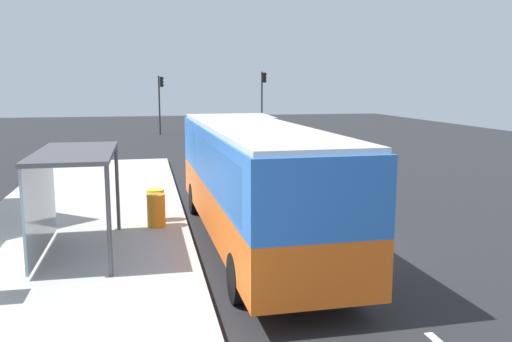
# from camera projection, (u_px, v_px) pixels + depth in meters

# --- Properties ---
(ground_plane) EXTENTS (56.00, 92.00, 0.04)m
(ground_plane) POSITION_uv_depth(u_px,v_px,m) (235.00, 168.00, 27.56)
(ground_plane) COLOR #262628
(sidewalk_platform) EXTENTS (6.20, 30.00, 0.18)m
(sidewalk_platform) POSITION_uv_depth(u_px,v_px,m) (75.00, 239.00, 14.67)
(sidewalk_platform) COLOR beige
(sidewalk_platform) RESTS_ON ground
(lane_stripe_seg_1) EXTENTS (0.16, 2.20, 0.01)m
(lane_stripe_seg_1) POSITION_uv_depth(u_px,v_px,m) (346.00, 261.00, 13.11)
(lane_stripe_seg_1) COLOR silver
(lane_stripe_seg_1) RESTS_ON ground
(lane_stripe_seg_2) EXTENTS (0.16, 2.20, 0.01)m
(lane_stripe_seg_2) POSITION_uv_depth(u_px,v_px,m) (292.00, 213.00, 17.94)
(lane_stripe_seg_2) COLOR silver
(lane_stripe_seg_2) RESTS_ON ground
(lane_stripe_seg_3) EXTENTS (0.16, 2.20, 0.01)m
(lane_stripe_seg_3) POSITION_uv_depth(u_px,v_px,m) (260.00, 186.00, 22.78)
(lane_stripe_seg_3) COLOR silver
(lane_stripe_seg_3) RESTS_ON ground
(lane_stripe_seg_4) EXTENTS (0.16, 2.20, 0.01)m
(lane_stripe_seg_4) POSITION_uv_depth(u_px,v_px,m) (240.00, 168.00, 27.61)
(lane_stripe_seg_4) COLOR silver
(lane_stripe_seg_4) RESTS_ON ground
(lane_stripe_seg_5) EXTENTS (0.16, 2.20, 0.01)m
(lane_stripe_seg_5) POSITION_uv_depth(u_px,v_px,m) (225.00, 155.00, 32.44)
(lane_stripe_seg_5) COLOR silver
(lane_stripe_seg_5) RESTS_ON ground
(lane_stripe_seg_6) EXTENTS (0.16, 2.20, 0.01)m
(lane_stripe_seg_6) POSITION_uv_depth(u_px,v_px,m) (215.00, 146.00, 37.28)
(lane_stripe_seg_6) COLOR silver
(lane_stripe_seg_6) RESTS_ON ground
(lane_stripe_seg_7) EXTENTS (0.16, 2.20, 0.01)m
(lane_stripe_seg_7) POSITION_uv_depth(u_px,v_px,m) (207.00, 139.00, 42.11)
(lane_stripe_seg_7) COLOR silver
(lane_stripe_seg_7) RESTS_ON ground
(bus) EXTENTS (2.72, 11.06, 3.21)m
(bus) POSITION_uv_depth(u_px,v_px,m) (252.00, 177.00, 14.19)
(bus) COLOR orange
(bus) RESTS_ON ground
(white_van) EXTENTS (2.19, 5.27, 2.30)m
(white_van) POSITION_uv_depth(u_px,v_px,m) (254.00, 131.00, 33.63)
(white_van) COLOR silver
(white_van) RESTS_ON ground
(sedan_near) EXTENTS (1.89, 4.42, 1.52)m
(sedan_near) POSITION_uv_depth(u_px,v_px,m) (234.00, 129.00, 41.91)
(sedan_near) COLOR navy
(sedan_near) RESTS_ON ground
(recycling_bin_orange) EXTENTS (0.52, 0.52, 0.95)m
(recycling_bin_orange) POSITION_uv_depth(u_px,v_px,m) (156.00, 210.00, 15.55)
(recycling_bin_orange) COLOR orange
(recycling_bin_orange) RESTS_ON sidewalk_platform
(recycling_bin_yellow) EXTENTS (0.52, 0.52, 0.95)m
(recycling_bin_yellow) POSITION_uv_depth(u_px,v_px,m) (156.00, 205.00, 16.23)
(recycling_bin_yellow) COLOR yellow
(recycling_bin_yellow) RESTS_ON sidewalk_platform
(traffic_light_near_side) EXTENTS (0.49, 0.28, 5.25)m
(traffic_light_near_side) POSITION_uv_depth(u_px,v_px,m) (263.00, 93.00, 45.93)
(traffic_light_near_side) COLOR #2D2D2D
(traffic_light_near_side) RESTS_ON ground
(traffic_light_far_side) EXTENTS (0.49, 0.28, 4.89)m
(traffic_light_far_side) POSITION_uv_depth(u_px,v_px,m) (160.00, 96.00, 45.02)
(traffic_light_far_side) COLOR #2D2D2D
(traffic_light_far_side) RESTS_ON ground
(bus_shelter) EXTENTS (1.80, 4.00, 2.50)m
(bus_shelter) POSITION_uv_depth(u_px,v_px,m) (62.00, 175.00, 12.91)
(bus_shelter) COLOR #4C4C51
(bus_shelter) RESTS_ON sidewalk_platform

